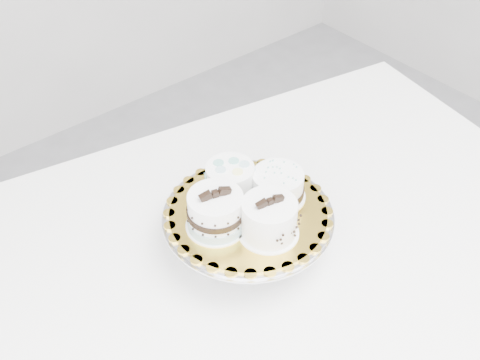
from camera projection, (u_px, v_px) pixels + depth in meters
table at (269, 257)px, 1.27m from camera, size 1.43×1.08×0.75m
cake_stand at (248, 224)px, 1.16m from camera, size 0.33×0.33×0.09m
cake_board at (248, 212)px, 1.14m from camera, size 0.32×0.32×0.00m
cake_swirl at (269, 219)px, 1.08m from camera, size 0.12×0.12×0.09m
cake_banded at (216, 213)px, 1.09m from camera, size 0.13×0.13×0.09m
cake_dots at (230, 180)px, 1.16m from camera, size 0.12×0.12×0.07m
cake_ribbon at (278, 186)px, 1.16m from camera, size 0.13×0.13×0.06m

